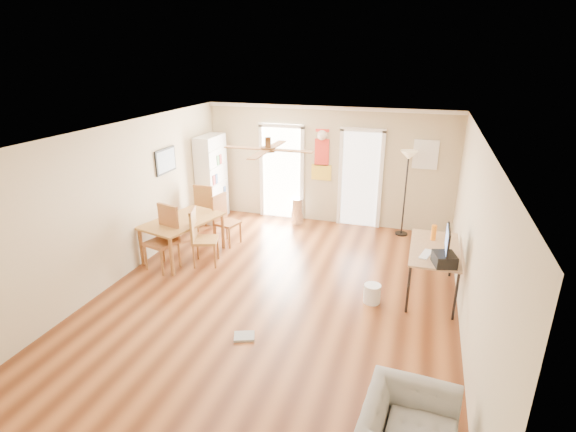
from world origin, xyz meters
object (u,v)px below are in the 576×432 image
(dining_table, at_px, (184,238))
(torchiere_lamp, at_px, (405,194))
(bookshelf, at_px, (212,178))
(dining_chair_near, at_px, (161,239))
(wastebasket_a, at_px, (372,294))
(dining_chair_right_a, at_px, (228,220))
(trash_can, at_px, (297,211))
(dining_chair_right_b, at_px, (205,237))
(computer_desk, at_px, (432,271))
(dining_chair_far, at_px, (209,207))
(printer, at_px, (444,259))

(dining_table, relative_size, torchiere_lamp, 0.82)
(bookshelf, xyz_separation_m, dining_chair_near, (0.28, -2.58, -0.41))
(dining_table, relative_size, wastebasket_a, 4.92)
(dining_chair_right_a, xyz_separation_m, trash_can, (1.02, 1.50, -0.20))
(trash_can, relative_size, wastebasket_a, 2.00)
(bookshelf, bearing_deg, wastebasket_a, -44.25)
(bookshelf, distance_m, dining_chair_near, 2.63)
(dining_chair_right_b, relative_size, wastebasket_a, 3.51)
(bookshelf, relative_size, computer_desk, 1.32)
(dining_table, xyz_separation_m, dining_chair_near, (-0.11, -0.57, 0.20))
(dining_table, height_order, dining_chair_far, dining_chair_far)
(bookshelf, bearing_deg, dining_chair_near, -94.88)
(wastebasket_a, bearing_deg, dining_chair_near, 179.37)
(torchiere_lamp, bearing_deg, dining_chair_right_b, -143.05)
(dining_chair_near, relative_size, trash_can, 1.89)
(printer, bearing_deg, dining_chair_right_a, 146.13)
(wastebasket_a, bearing_deg, dining_table, 170.40)
(dining_table, distance_m, torchiere_lamp, 4.56)
(dining_chair_near, relative_size, computer_desk, 0.77)
(trash_can, relative_size, computer_desk, 0.41)
(dining_chair_right_a, bearing_deg, trash_can, -20.02)
(bookshelf, relative_size, dining_chair_far, 1.85)
(dining_chair_right_b, distance_m, dining_chair_far, 1.68)
(trash_can, xyz_separation_m, wastebasket_a, (2.05, -2.89, -0.15))
(dining_chair_far, distance_m, computer_desk, 4.84)
(dining_chair_right_a, distance_m, torchiere_lamp, 3.69)
(printer, bearing_deg, wastebasket_a, 165.25)
(dining_chair_right_b, distance_m, wastebasket_a, 3.13)
(trash_can, distance_m, wastebasket_a, 3.55)
(printer, bearing_deg, trash_can, 121.39)
(printer, bearing_deg, computer_desk, 86.94)
(dining_chair_right_b, relative_size, computer_desk, 0.71)
(trash_can, bearing_deg, computer_desk, -38.60)
(dining_chair_right_b, bearing_deg, trash_can, -40.68)
(dining_chair_near, relative_size, torchiere_lamp, 0.63)
(torchiere_lamp, relative_size, computer_desk, 1.22)
(dining_chair_right_b, height_order, dining_chair_near, dining_chair_near)
(torchiere_lamp, bearing_deg, trash_can, -178.74)
(dining_table, relative_size, dining_chair_far, 1.40)
(bookshelf, distance_m, dining_chair_far, 0.83)
(dining_chair_right_b, distance_m, printer, 4.09)
(dining_table, distance_m, computer_desk, 4.48)
(dining_chair_right_a, bearing_deg, dining_chair_far, 65.55)
(dining_chair_right_a, distance_m, dining_chair_near, 1.50)
(dining_chair_right_a, xyz_separation_m, computer_desk, (3.93, -0.82, -0.11))
(dining_chair_far, relative_size, printer, 3.09)
(dining_chair_near, bearing_deg, computer_desk, 21.13)
(torchiere_lamp, relative_size, wastebasket_a, 6.01)
(dining_table, xyz_separation_m, torchiere_lamp, (3.88, 2.33, 0.53))
(bookshelf, xyz_separation_m, torchiere_lamp, (4.26, 0.32, -0.07))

